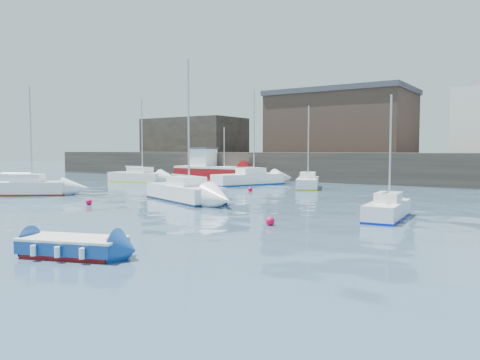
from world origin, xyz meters
The scene contains 16 objects.
water centered at (0.00, 0.00, 0.00)m, with size 220.00×220.00×0.00m, color #2D4760.
quay_wall centered at (0.00, 35.00, 1.50)m, with size 90.00×5.00×3.00m, color #28231E.
land_strip centered at (0.00, 53.00, 1.40)m, with size 90.00×32.00×2.80m, color #28231E.
warehouse centered at (-6.00, 43.00, 6.62)m, with size 16.40×10.40×7.60m.
bldg_west centered at (-28.00, 42.00, 5.30)m, with size 14.00×8.00×5.00m.
blue_dinghy centered at (3.16, -2.00, 0.34)m, with size 3.48×2.37×0.61m.
fishing_boat centered at (-17.03, 31.50, 1.12)m, with size 8.76×3.31×5.80m.
sailboat_a centered at (-16.45, 8.48, 0.55)m, with size 5.98×5.21×7.86m.
sailboat_b centered at (-4.22, 11.90, 0.58)m, with size 7.22×4.66×8.88m.
sailboat_c centered at (8.87, 11.32, 0.45)m, with size 1.80×4.59×5.91m.
sailboat_e centered at (-19.85, 22.99, 0.55)m, with size 6.65×2.41×8.45m.
sailboat_f centered at (-2.01, 25.50, 0.50)m, with size 3.72×5.67×7.06m.
sailboat_h centered at (-8.31, 25.90, 0.58)m, with size 4.74×7.25×8.92m.
buoy_near centered at (-7.63, 7.16, 0.00)m, with size 0.38×0.38×0.38m, color #E50539.
buoy_mid centered at (5.19, 6.57, 0.00)m, with size 0.39×0.39×0.39m, color #E50539.
buoy_far centered at (-4.49, 20.22, 0.00)m, with size 0.36×0.36×0.36m, color #E50539.
Camera 1 is at (15.27, -10.94, 3.27)m, focal length 35.00 mm.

